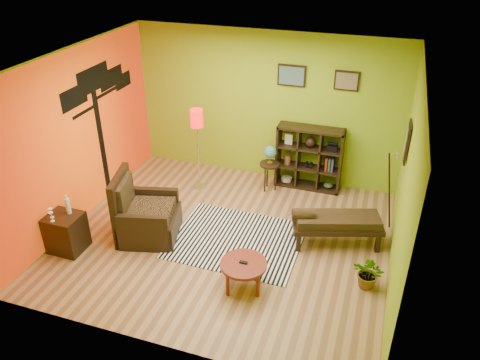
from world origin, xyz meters
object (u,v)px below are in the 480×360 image
(cube_shelf, at_px, (310,158))
(bench, at_px, (335,222))
(coffee_table, at_px, (244,266))
(side_cabinet, at_px, (66,232))
(globe_table, at_px, (270,157))
(potted_plant, at_px, (369,276))
(armchair, at_px, (145,218))
(floor_lamp, at_px, (197,126))

(cube_shelf, height_order, bench, cube_shelf)
(coffee_table, height_order, side_cabinet, side_cabinet)
(bench, bearing_deg, globe_table, 137.02)
(side_cabinet, xyz_separation_m, potted_plant, (4.44, 0.58, -0.12))
(globe_table, height_order, bench, globe_table)
(armchair, height_order, cube_shelf, cube_shelf)
(coffee_table, relative_size, globe_table, 0.72)
(side_cabinet, relative_size, floor_lamp, 0.59)
(bench, height_order, potted_plant, bench)
(floor_lamp, relative_size, potted_plant, 3.32)
(coffee_table, bearing_deg, side_cabinet, -178.73)
(armchair, relative_size, floor_lamp, 0.69)
(potted_plant, bearing_deg, globe_table, 133.17)
(coffee_table, distance_m, globe_table, 2.69)
(bench, bearing_deg, potted_plant, -53.97)
(coffee_table, bearing_deg, armchair, 161.05)
(coffee_table, height_order, armchair, armchair)
(floor_lamp, bearing_deg, potted_plant, -28.67)
(armchair, height_order, side_cabinet, armchair)
(armchair, xyz_separation_m, potted_plant, (3.48, -0.12, -0.14))
(coffee_table, relative_size, cube_shelf, 0.53)
(globe_table, bearing_deg, bench, -42.98)
(globe_table, bearing_deg, potted_plant, -46.83)
(coffee_table, distance_m, floor_lamp, 2.95)
(side_cabinet, xyz_separation_m, cube_shelf, (3.11, 3.04, 0.29))
(side_cabinet, distance_m, potted_plant, 4.48)
(armchair, bearing_deg, floor_lamp, 81.78)
(potted_plant, bearing_deg, coffee_table, -162.37)
(coffee_table, distance_m, cube_shelf, 3.01)
(armchair, relative_size, globe_table, 1.22)
(coffee_table, xyz_separation_m, floor_lamp, (-1.61, 2.29, 0.93))
(floor_lamp, bearing_deg, side_cabinet, -116.85)
(coffee_table, distance_m, armchair, 1.95)
(armchair, xyz_separation_m, globe_table, (1.49, 2.01, 0.35))
(armchair, distance_m, bench, 2.97)
(cube_shelf, xyz_separation_m, bench, (0.72, -1.63, -0.20))
(armchair, distance_m, cube_shelf, 3.20)
(floor_lamp, bearing_deg, bench, -19.68)
(globe_table, xyz_separation_m, bench, (1.39, -1.29, -0.27))
(armchair, relative_size, side_cabinet, 1.18)
(side_cabinet, bearing_deg, potted_plant, 7.47)
(side_cabinet, relative_size, potted_plant, 1.95)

